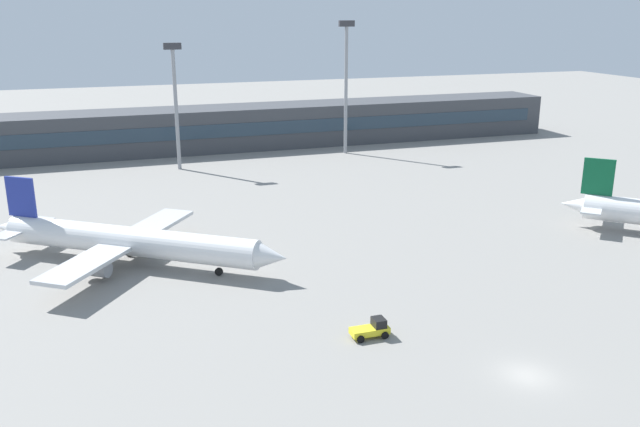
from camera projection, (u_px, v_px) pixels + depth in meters
ground_plane at (352, 231)px, 91.93m from camera, size 400.00×400.00×0.00m
terminal_building at (249, 127)px, 147.40m from camera, size 141.83×12.13×9.00m
airplane_mid at (132, 242)px, 78.97m from camera, size 33.20×26.01×9.63m
baggage_tug_yellow at (372, 329)px, 62.07m from camera, size 3.61×1.82×1.75m
floodlight_tower_west at (175, 97)px, 124.09m from camera, size 3.20×0.80×23.36m
floodlight_tower_east at (346, 78)px, 137.88m from camera, size 3.20×0.80×27.03m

